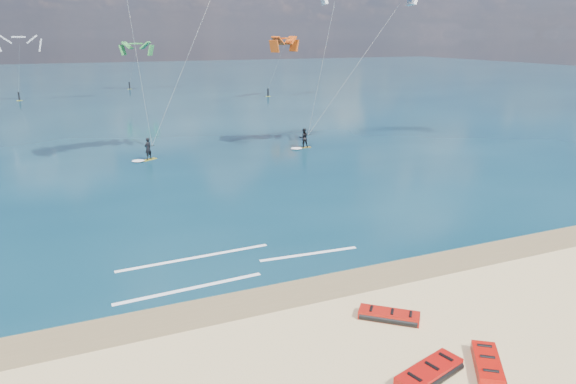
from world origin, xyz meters
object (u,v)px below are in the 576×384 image
at_px(kitesurfer_main, 160,36).
at_px(kitesurfer_far, 336,55).
at_px(packed_kite_left, 429,378).
at_px(packed_kite_right, 487,368).
at_px(packed_kite_mid, 389,319).

bearing_deg(kitesurfer_main, kitesurfer_far, -33.50).
distance_m(packed_kite_left, packed_kite_right, 2.10).
distance_m(packed_kite_right, kitesurfer_main, 33.25).
bearing_deg(packed_kite_right, packed_kite_mid, 53.07).
relative_size(packed_kite_left, kitesurfer_far, 0.16).
relative_size(kitesurfer_main, kitesurfer_far, 1.19).
bearing_deg(packed_kite_mid, kitesurfer_main, 136.59).
xyz_separation_m(packed_kite_left, kitesurfer_far, (12.68, 30.51, 8.79)).
distance_m(packed_kite_left, packed_kite_mid, 3.62).
bearing_deg(kitesurfer_far, packed_kite_mid, -107.05).
xyz_separation_m(packed_kite_mid, packed_kite_right, (1.25, -3.87, 0.00)).
height_order(packed_kite_left, packed_kite_right, packed_kite_left).
distance_m(packed_kite_left, kitesurfer_main, 32.70).
xyz_separation_m(packed_kite_left, kitesurfer_main, (-2.58, 30.88, 10.46)).
bearing_deg(packed_kite_right, kitesurfer_far, 16.15).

